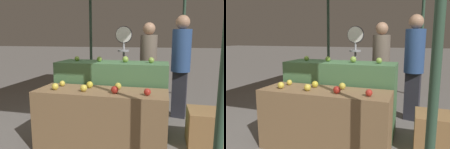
{
  "view_description": "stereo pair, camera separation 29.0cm",
  "coord_description": "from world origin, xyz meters",
  "views": [
    {
      "loc": [
        0.73,
        -2.48,
        1.4
      ],
      "look_at": [
        0.07,
        0.3,
        0.92
      ],
      "focal_mm": 35.0,
      "sensor_mm": 36.0,
      "label": 1
    },
    {
      "loc": [
        1.01,
        -2.4,
        1.4
      ],
      "look_at": [
        0.07,
        0.3,
        0.92
      ],
      "focal_mm": 35.0,
      "sensor_mm": 36.0,
      "label": 2
    }
  ],
  "objects": [
    {
      "name": "apple_front_1",
      "position": [
        -0.18,
        -0.1,
        0.81
      ],
      "size": [
        0.08,
        0.08,
        0.08
      ],
      "primitive_type": "sphere",
      "color": "yellow",
      "rests_on": "display_counter_front"
    },
    {
      "name": "apple_front_3",
      "position": [
        0.57,
        -0.11,
        0.81
      ],
      "size": [
        0.08,
        0.08,
        0.08
      ],
      "primitive_type": "sphere",
      "color": "#B72D23",
      "rests_on": "display_counter_front"
    },
    {
      "name": "display_counter_front",
      "position": [
        0.0,
        0.0,
        0.38
      ],
      "size": [
        1.6,
        0.55,
        0.77
      ],
      "primitive_type": "cube",
      "color": "olive",
      "rests_on": "ground_plane"
    },
    {
      "name": "display_counter_back",
      "position": [
        0.0,
        0.6,
        0.53
      ],
      "size": [
        1.6,
        0.55,
        1.05
      ],
      "primitive_type": "cube",
      "color": "#4C7A4C",
      "rests_on": "ground_plane"
    },
    {
      "name": "apple_back_3",
      "position": [
        0.56,
        0.59,
        1.09
      ],
      "size": [
        0.08,
        0.08,
        0.08
      ],
      "primitive_type": "sphere",
      "color": "#8EB247",
      "rests_on": "display_counter_back"
    },
    {
      "name": "produce_scale",
      "position": [
        0.04,
        1.29,
        1.17
      ],
      "size": [
        0.29,
        0.2,
        1.6
      ],
      "color": "#99999E",
      "rests_on": "ground_plane"
    },
    {
      "name": "apple_front_0",
      "position": [
        -0.56,
        -0.1,
        0.81
      ],
      "size": [
        0.08,
        0.08,
        0.08
      ],
      "primitive_type": "sphere",
      "color": "yellow",
      "rests_on": "display_counter_front"
    },
    {
      "name": "apple_front_2",
      "position": [
        0.2,
        -0.11,
        0.81
      ],
      "size": [
        0.09,
        0.09,
        0.09
      ],
      "primitive_type": "sphere",
      "color": "#AD281E",
      "rests_on": "display_counter_front"
    },
    {
      "name": "apple_back_0",
      "position": [
        -0.55,
        0.6,
        1.09
      ],
      "size": [
        0.07,
        0.07,
        0.07
      ],
      "primitive_type": "sphere",
      "color": "#84AD3D",
      "rests_on": "display_counter_back"
    },
    {
      "name": "apple_back_1",
      "position": [
        -0.2,
        0.6,
        1.09
      ],
      "size": [
        0.08,
        0.08,
        0.08
      ],
      "primitive_type": "sphere",
      "color": "#7AA338",
      "rests_on": "display_counter_back"
    },
    {
      "name": "apple_back_2",
      "position": [
        0.2,
        0.6,
        1.09
      ],
      "size": [
        0.09,
        0.09,
        0.09
      ],
      "primitive_type": "sphere",
      "color": "#8EB247",
      "rests_on": "display_counter_back"
    },
    {
      "name": "apple_front_6",
      "position": [
        0.19,
        0.11,
        0.81
      ],
      "size": [
        0.08,
        0.08,
        0.08
      ],
      "primitive_type": "sphere",
      "color": "gold",
      "rests_on": "display_counter_front"
    },
    {
      "name": "wooden_crate_side",
      "position": [
        1.31,
        0.39,
        0.24
      ],
      "size": [
        0.48,
        0.48,
        0.48
      ],
      "primitive_type": "cube",
      "color": "#9E7547",
      "rests_on": "ground_plane"
    },
    {
      "name": "person_customer_left",
      "position": [
        1.02,
        1.41,
        1.04
      ],
      "size": [
        0.38,
        0.38,
        1.77
      ],
      "rotation": [
        0.0,
        0.0,
        2.94
      ],
      "color": "#2D2D38",
      "rests_on": "ground_plane"
    },
    {
      "name": "ground_plane",
      "position": [
        0.0,
        0.0,
        0.0
      ],
      "size": [
        60.0,
        60.0,
        0.0
      ],
      "primitive_type": "plane",
      "color": "slate"
    },
    {
      "name": "apple_front_4",
      "position": [
        -0.56,
        0.11,
        0.8
      ],
      "size": [
        0.07,
        0.07,
        0.07
      ],
      "primitive_type": "sphere",
      "color": "yellow",
      "rests_on": "display_counter_front"
    },
    {
      "name": "person_vendor_at_scale",
      "position": [
        0.46,
        1.51,
        0.98
      ],
      "size": [
        0.33,
        0.33,
        1.67
      ],
      "rotation": [
        0.0,
        0.0,
        3.07
      ],
      "color": "#2D2D38",
      "rests_on": "ground_plane"
    },
    {
      "name": "apple_front_5",
      "position": [
        -0.17,
        0.1,
        0.81
      ],
      "size": [
        0.08,
        0.08,
        0.08
      ],
      "primitive_type": "sphere",
      "color": "gold",
      "rests_on": "display_counter_front"
    }
  ]
}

